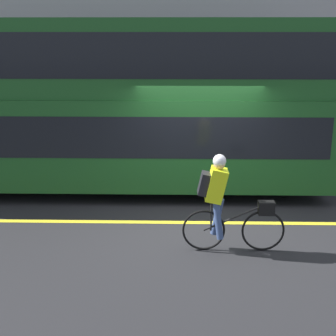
% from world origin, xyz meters
% --- Properties ---
extents(ground_plane, '(80.00, 80.00, 0.00)m').
position_xyz_m(ground_plane, '(0.00, 0.00, 0.00)').
color(ground_plane, '#232326').
extents(road_center_line, '(50.00, 0.14, 0.01)m').
position_xyz_m(road_center_line, '(0.00, 0.08, 0.00)').
color(road_center_line, yellow).
rests_on(road_center_line, ground_plane).
extents(sidewalk_curb, '(60.00, 1.76, 0.15)m').
position_xyz_m(sidewalk_curb, '(0.00, 5.27, 0.08)').
color(sidewalk_curb, gray).
rests_on(sidewalk_curb, ground_plane).
extents(building_facade, '(60.00, 0.30, 8.55)m').
position_xyz_m(building_facade, '(0.00, 6.31, 4.28)').
color(building_facade, '#9E9EA3').
rests_on(building_facade, ground_plane).
extents(bus, '(11.02, 2.54, 3.76)m').
position_xyz_m(bus, '(-2.67, 2.13, 2.08)').
color(bus, black).
rests_on(bus, ground_plane).
extents(cyclist_on_bike, '(1.69, 0.32, 1.65)m').
position_xyz_m(cyclist_on_bike, '(0.32, -1.08, 0.89)').
color(cyclist_on_bike, black).
rests_on(cyclist_on_bike, ground_plane).
extents(trash_bin, '(0.49, 0.49, 0.86)m').
position_xyz_m(trash_bin, '(-1.90, 5.19, 0.58)').
color(trash_bin, '#515156').
rests_on(trash_bin, sidewalk_curb).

